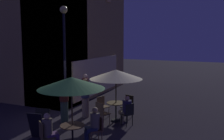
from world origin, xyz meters
The scene contains 20 objects.
ground_plane centered at (0.00, 0.00, 0.00)m, with size 60.00×60.00×0.00m, color black.
cafe_building centered at (3.82, 3.45, 4.04)m, with size 7.69×7.58×8.09m.
street_lamp_near_corner centered at (0.60, 0.40, 3.27)m, with size 0.32×0.32×4.78m.
menu_sandwich_board centered at (-1.65, -0.02, 0.48)m, with size 0.75×0.66×0.94m.
cafe_table_0 centered at (1.07, -1.78, 0.59)m, with size 0.78×0.78×0.78m.
cafe_table_1 centered at (-1.83, -1.52, 0.53)m, with size 0.78×0.78×0.71m.
patio_umbrella_0 centered at (1.07, -1.78, 1.96)m, with size 2.18×2.18×2.17m.
patio_umbrella_1 centered at (-1.83, -1.52, 2.06)m, with size 2.11×2.11×2.26m.
cafe_chair_0 centered at (0.31, -1.48, 0.56)m, with size 0.57×0.57×0.95m.
cafe_chair_1 centered at (0.69, -2.47, 0.55)m, with size 0.53×0.53×0.91m.
cafe_chair_2 centered at (1.82, -2.04, 0.56)m, with size 0.54×0.54×0.95m.
cafe_chair_3 centered at (1.41, -0.97, 0.53)m, with size 0.55×0.55×0.87m.
cafe_chair_4 centered at (-2.51, -0.96, 0.57)m, with size 0.59×0.59×0.95m.
cafe_chair_5 centered at (-1.22, -2.11, 0.53)m, with size 0.61×0.61×0.88m.
patron_seated_0 centered at (0.76, -2.35, 0.69)m, with size 0.50×0.55×1.20m.
patron_seated_1 centered at (-2.39, -1.06, 0.68)m, with size 0.50×0.48×1.21m.
patron_seated_2 centered at (-1.33, -2.01, 0.69)m, with size 0.50×0.49×1.22m.
patron_standing_3 centered at (1.00, -0.36, 0.86)m, with size 0.36×0.36×1.72m.
patron_standing_4 centered at (2.23, 0.36, 0.87)m, with size 0.33×0.33×1.71m.
patron_standing_5 centered at (0.00, 0.06, 0.84)m, with size 0.37×0.37×1.67m.
Camera 1 is at (-8.39, -5.85, 3.48)m, focal length 40.65 mm.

